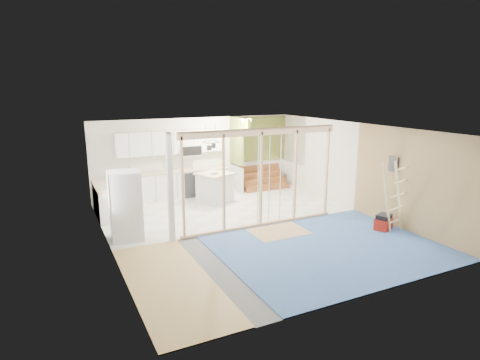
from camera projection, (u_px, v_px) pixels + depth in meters
name	position (u px, v px, depth m)	size (l,w,h in m)	color
room	(251.00, 180.00, 10.18)	(7.01, 8.01, 2.61)	slate
floor_overlays	(252.00, 226.00, 10.55)	(7.00, 8.00, 0.03)	white
stud_frame	(242.00, 169.00, 10.01)	(4.66, 0.14, 2.60)	#DAB185
base_cabinets	(156.00, 189.00, 12.62)	(4.45, 2.24, 0.93)	white
upper_cabinets	(174.00, 143.00, 13.04)	(3.60, 0.41, 0.85)	white
green_partition	(254.00, 163.00, 14.33)	(2.25, 1.51, 2.60)	olive
pot_rack	(211.00, 144.00, 11.54)	(0.52, 0.52, 0.72)	black
sheathing_panel	(412.00, 182.00, 9.92)	(0.02, 4.00, 2.60)	tan
electrical_panel	(393.00, 164.00, 10.34)	(0.04, 0.30, 0.40)	#3A3A3F
ceiling_light	(246.00, 120.00, 13.12)	(0.32, 0.32, 0.08)	#FFEABF
fridge	(126.00, 206.00, 9.52)	(0.78, 0.75, 1.67)	silver
island	(215.00, 188.00, 12.72)	(1.26, 1.26, 0.95)	silver
bowl	(215.00, 173.00, 12.52)	(0.24, 0.24, 0.06)	silver
soap_bottle_a	(130.00, 169.00, 12.59)	(0.12, 0.12, 0.31)	#B1B5C6
soap_bottle_b	(193.00, 166.00, 13.35)	(0.08, 0.08, 0.18)	silver
toolbox	(383.00, 223.00, 10.28)	(0.53, 0.47, 0.42)	maroon
ladder	(394.00, 196.00, 10.01)	(0.98, 0.09, 1.81)	#D0C07F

